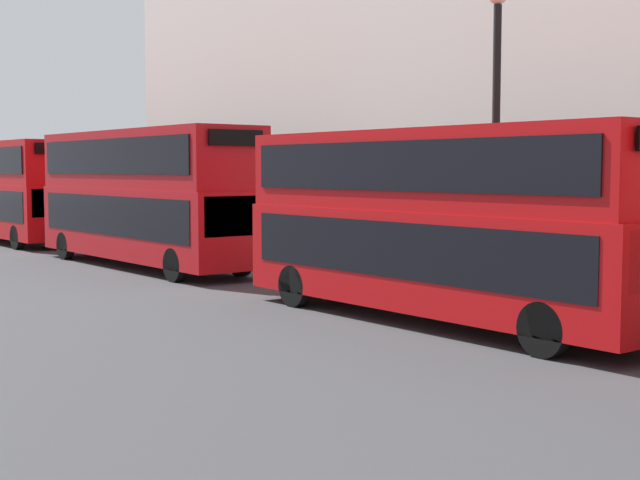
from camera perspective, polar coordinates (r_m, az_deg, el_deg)
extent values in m
cube|color=#B20C0F|center=(19.21, 7.64, -1.18)|extent=(2.55, 10.53, 2.07)
cube|color=#B20C0F|center=(19.11, 7.70, 4.46)|extent=(2.50, 10.32, 1.71)
cube|color=black|center=(19.18, 7.64, -0.44)|extent=(2.59, 9.69, 1.16)
cube|color=black|center=(19.11, 7.70, 4.72)|extent=(2.59, 9.69, 1.02)
cylinder|color=black|center=(16.10, 14.16, -5.57)|extent=(0.30, 1.00, 1.00)
cylinder|color=black|center=(17.91, 18.60, -4.65)|extent=(0.30, 1.00, 1.00)
cylinder|color=black|center=(21.33, -1.59, -2.95)|extent=(0.30, 1.00, 1.00)
cylinder|color=black|center=(22.72, 2.99, -2.49)|extent=(0.30, 1.00, 1.00)
cube|color=#A80F14|center=(30.33, -11.13, 1.10)|extent=(2.55, 11.40, 2.29)
cube|color=#A80F14|center=(30.27, -11.19, 5.07)|extent=(2.50, 11.17, 1.90)
cube|color=black|center=(30.31, -11.14, 1.62)|extent=(2.59, 10.48, 1.28)
cube|color=black|center=(30.27, -11.20, 5.25)|extent=(2.59, 10.48, 1.14)
cube|color=black|center=(25.38, -5.35, 1.54)|extent=(2.17, 0.06, 1.15)
cube|color=black|center=(25.36, -5.39, 6.53)|extent=(1.78, 0.06, 0.46)
cylinder|color=black|center=(26.27, -9.24, -1.58)|extent=(0.30, 1.00, 1.00)
cylinder|color=black|center=(27.42, -5.12, -1.28)|extent=(0.30, 1.00, 1.00)
cylinder|color=black|center=(33.66, -15.98, -0.35)|extent=(0.30, 1.00, 1.00)
cylinder|color=black|center=(34.56, -12.52, -0.16)|extent=(0.30, 1.00, 1.00)
cube|color=#B20C0F|center=(42.21, -19.08, 1.87)|extent=(2.55, 10.73, 2.26)
cube|color=#B20C0F|center=(42.17, -19.15, 4.67)|extent=(2.50, 10.52, 1.86)
cube|color=black|center=(42.20, -19.08, 2.24)|extent=(2.59, 9.87, 1.26)
cube|color=black|center=(42.17, -19.15, 4.79)|extent=(2.59, 9.87, 1.11)
cube|color=black|center=(37.19, -16.42, 2.30)|extent=(2.17, 0.06, 1.13)
cube|color=black|center=(37.17, -16.49, 5.63)|extent=(1.78, 0.06, 0.45)
cylinder|color=black|center=(38.35, -18.80, 0.17)|extent=(0.30, 1.00, 1.00)
cylinder|color=black|center=(39.14, -15.69, 0.33)|extent=(0.30, 1.00, 1.00)
cylinder|color=black|center=(46.19, -19.24, 0.87)|extent=(0.30, 1.00, 1.00)
cylinder|color=black|center=(20.36, 11.16, 4.94)|extent=(0.18, 0.18, 6.91)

